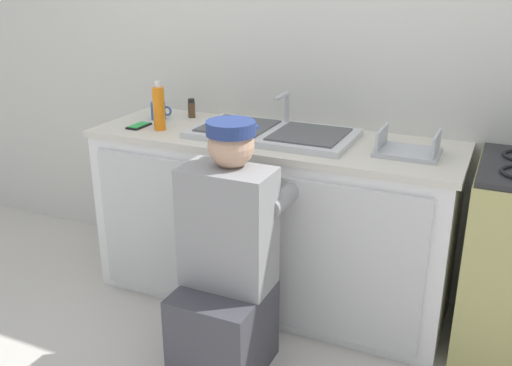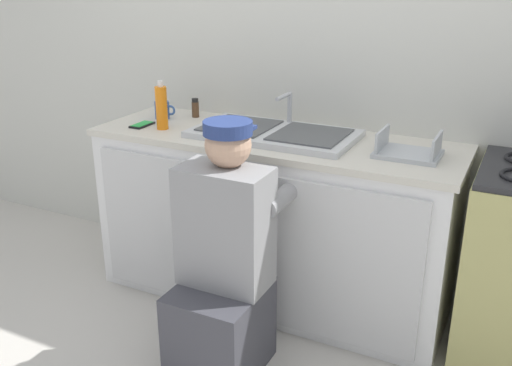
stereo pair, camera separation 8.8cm
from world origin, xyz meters
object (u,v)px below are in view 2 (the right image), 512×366
object	(u,v)px
sink_double_basin	(274,133)
cell_phone	(142,125)
dish_rack_tray	(408,151)
coffee_mug	(163,110)
soap_bottle_orange	(162,107)
plumber_person	(223,271)
spice_bottle_pepper	(195,108)

from	to	relation	value
sink_double_basin	cell_phone	xyz separation A→B (m)	(-0.71, -0.12, -0.01)
dish_rack_tray	coffee_mug	size ratio (longest dim) A/B	2.22
soap_bottle_orange	cell_phone	bearing A→B (deg)	179.33
plumber_person	cell_phone	xyz separation A→B (m)	(-0.76, 0.50, 0.44)
sink_double_basin	soap_bottle_orange	distance (m)	0.60
plumber_person	coffee_mug	xyz separation A→B (m)	(-0.76, 0.68, 0.48)
sink_double_basin	soap_bottle_orange	bearing A→B (deg)	-167.63
plumber_person	cell_phone	bearing A→B (deg)	146.93
sink_double_basin	cell_phone	distance (m)	0.72
cell_phone	soap_bottle_orange	distance (m)	0.17
plumber_person	cell_phone	distance (m)	1.01
coffee_mug	spice_bottle_pepper	xyz separation A→B (m)	(0.14, 0.11, 0.00)
sink_double_basin	dish_rack_tray	xyz separation A→B (m)	(0.66, -0.03, 0.01)
dish_rack_tray	sink_double_basin	bearing A→B (deg)	177.78
dish_rack_tray	spice_bottle_pepper	size ratio (longest dim) A/B	2.67
spice_bottle_pepper	soap_bottle_orange	distance (m)	0.30
sink_double_basin	plumber_person	bearing A→B (deg)	-85.11
soap_bottle_orange	sink_double_basin	bearing A→B (deg)	12.37
dish_rack_tray	soap_bottle_orange	distance (m)	1.25
dish_rack_tray	coffee_mug	bearing A→B (deg)	176.60
plumber_person	soap_bottle_orange	size ratio (longest dim) A/B	4.42
sink_double_basin	coffee_mug	bearing A→B (deg)	175.50
cell_phone	spice_bottle_pepper	bearing A→B (deg)	62.71
coffee_mug	cell_phone	size ratio (longest dim) A/B	0.90
plumber_person	dish_rack_tray	world-z (taller)	plumber_person
plumber_person	dish_rack_tray	size ratio (longest dim) A/B	3.94
spice_bottle_pepper	soap_bottle_orange	xyz separation A→B (m)	(-0.02, -0.29, 0.06)
coffee_mug	plumber_person	bearing A→B (deg)	-41.85
coffee_mug	soap_bottle_orange	distance (m)	0.23
plumber_person	coffee_mug	distance (m)	1.12
plumber_person	dish_rack_tray	xyz separation A→B (m)	(0.61, 0.60, 0.46)
dish_rack_tray	soap_bottle_orange	bearing A→B (deg)	-175.34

